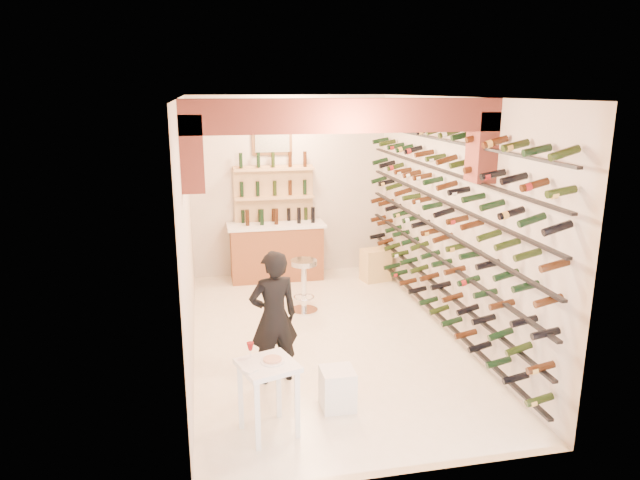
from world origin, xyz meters
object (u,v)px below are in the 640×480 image
at_px(white_stool, 337,388).
at_px(chrome_barstool, 304,282).
at_px(tasting_table, 268,376).
at_px(person, 274,317).
at_px(wine_rack, 435,222).
at_px(crate_lower, 375,272).
at_px(back_counter, 277,250).

distance_m(white_stool, chrome_barstool, 2.80).
relative_size(white_stool, chrome_barstool, 0.53).
distance_m(tasting_table, white_stool, 0.92).
relative_size(tasting_table, person, 0.58).
xyz_separation_m(wine_rack, person, (-2.35, -1.06, -0.76)).
bearing_deg(crate_lower, back_counter, 165.23).
xyz_separation_m(person, chrome_barstool, (0.71, 2.05, -0.31)).
bearing_deg(white_stool, back_counter, 90.72).
xyz_separation_m(white_stool, crate_lower, (1.64, 3.99, -0.07)).
relative_size(chrome_barstool, crate_lower, 1.70).
relative_size(white_stool, person, 0.28).
height_order(person, chrome_barstool, person).
relative_size(wine_rack, chrome_barstool, 6.98).
xyz_separation_m(wine_rack, back_counter, (-1.83, 2.65, -1.02)).
bearing_deg(person, wine_rack, -167.46).
bearing_deg(wine_rack, person, -155.74).
bearing_deg(wine_rack, crate_lower, 93.41).
distance_m(chrome_barstool, crate_lower, 1.96).
distance_m(back_counter, chrome_barstool, 1.67).
bearing_deg(back_counter, person, -97.98).
bearing_deg(chrome_barstool, wine_rack, -31.16).
bearing_deg(wine_rack, chrome_barstool, 148.84).
xyz_separation_m(wine_rack, chrome_barstool, (-1.64, 0.99, -1.08)).
height_order(white_stool, chrome_barstool, chrome_barstool).
bearing_deg(back_counter, tasting_table, -98.56).
xyz_separation_m(tasting_table, chrome_barstool, (0.91, 3.10, -0.14)).
height_order(tasting_table, crate_lower, tasting_table).
height_order(person, crate_lower, person).
xyz_separation_m(person, crate_lower, (2.22, 3.26, -0.64)).
bearing_deg(white_stool, chrome_barstool, 87.17).
height_order(white_stool, crate_lower, white_stool).
relative_size(wine_rack, person, 3.63).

